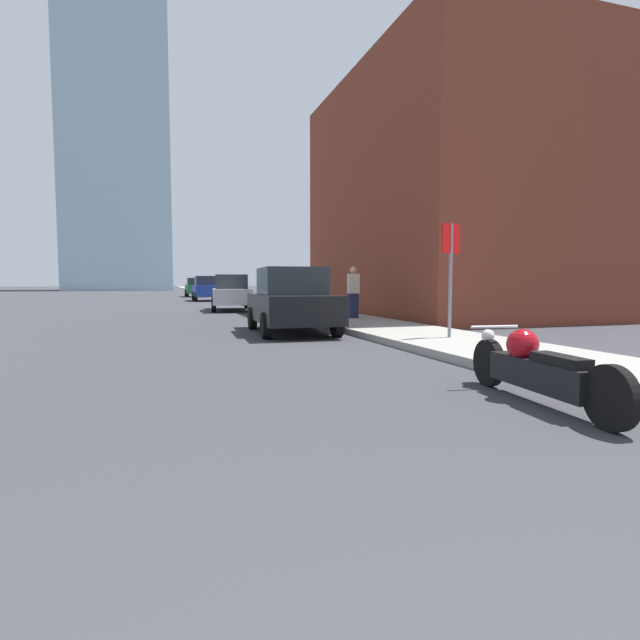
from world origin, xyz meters
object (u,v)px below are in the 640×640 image
Objects in this scene: stop_sign at (451,260)px; pedestrian at (353,292)px; parked_car_black at (291,301)px; parked_car_silver at (231,293)px; motorcycle at (536,368)px; parked_car_blue at (206,289)px; parked_car_green at (196,287)px.

stop_sign is 5.97m from pedestrian.
parked_car_black is 11.03m from parked_car_silver.
motorcycle is at bearing -82.13° from parked_car_silver.
stop_sign is (2.55, -3.35, 0.93)m from parked_car_black.
pedestrian is (2.84, -21.36, 0.12)m from parked_car_blue.
pedestrian reaches higher than parked_car_blue.
parked_car_blue is at bearing -90.67° from parked_car_green.
stop_sign is at bearing 73.23° from motorcycle.
parked_car_black reaches higher than motorcycle.
pedestrian is (2.80, -32.50, 0.13)m from parked_car_green.
parked_car_black is 3.75m from pedestrian.
stop_sign reaches higher than motorcycle.
parked_car_black is 0.87× the size of parked_car_silver.
parked_car_green is at bearing 93.06° from parked_car_black.
motorcycle is at bearing -101.23° from pedestrian.
stop_sign is (2.66, -27.28, 0.87)m from parked_car_blue.
parked_car_silver is 14.64m from stop_sign.
motorcycle is 1.08× the size of stop_sign.
parked_car_green is at bearing 95.90° from parked_car_silver.
parked_car_silver is 2.85× the size of pedestrian.
parked_car_blue is at bearing 95.58° from stop_sign.
pedestrian is (0.17, 5.92, -0.75)m from stop_sign.
pedestrian is at bearing -82.56° from parked_car_blue.
parked_car_blue is 11.14m from parked_car_green.
stop_sign is (2.61, -14.37, 0.92)m from parked_car_silver.
parked_car_black is at bearing -89.86° from parked_car_blue.
parked_car_green reaches higher than motorcycle.
motorcycle is 0.53× the size of parked_car_silver.
motorcycle is 8.14m from parked_car_black.
parked_car_silver is at bearing -89.91° from parked_car_blue.
parked_car_black is 1.75× the size of stop_sign.
parked_car_silver is at bearing 108.26° from pedestrian.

